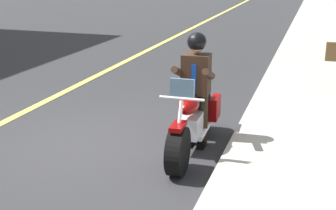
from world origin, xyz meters
The scene contains 3 objects.
ground_plane centered at (0.00, 0.00, 0.00)m, with size 80.00×80.00×0.00m, color #28282B.
motorcycle_main centered at (-0.36, 1.47, 0.45)m, with size 2.22×0.65×1.26m.
rider_main centered at (-0.55, 1.46, 1.04)m, with size 0.64×0.56×1.74m.
Camera 1 is at (5.61, 3.08, 2.69)m, focal length 47.62 mm.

